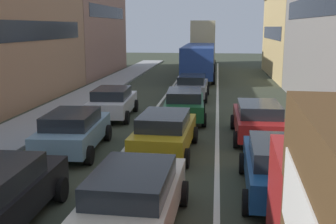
{
  "coord_description": "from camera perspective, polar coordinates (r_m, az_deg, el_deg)",
  "views": [
    {
      "loc": [
        1.62,
        -1.64,
        4.45
      ],
      "look_at": [
        0.0,
        12.0,
        1.6
      ],
      "focal_mm": 44.11,
      "sensor_mm": 36.0,
      "label": 1
    }
  ],
  "objects": [
    {
      "name": "sidewalk_left",
      "position": [
        23.6,
        -14.0,
        0.66
      ],
      "size": [
        2.6,
        64.0,
        0.14
      ],
      "primitive_type": "cube",
      "color": "#9E9E9E",
      "rests_on": "ground"
    },
    {
      "name": "wagon_right_lane_far",
      "position": [
        16.95,
        12.36,
        -1.01
      ],
      "size": [
        2.08,
        4.31,
        1.49
      ],
      "rotation": [
        0.0,
        0.0,
        1.58
      ],
      "color": "#A51E1E",
      "rests_on": "ground"
    },
    {
      "name": "sedan_left_lane_third",
      "position": [
        15.23,
        -12.96,
        -2.46
      ],
      "size": [
        2.25,
        4.39,
        1.49
      ],
      "rotation": [
        0.0,
        0.0,
        1.63
      ],
      "color": "#759EB7",
      "rests_on": "ground"
    },
    {
      "name": "building_row_left",
      "position": [
        28.5,
        -22.2,
        11.16
      ],
      "size": [
        7.2,
        43.9,
        10.8
      ],
      "rotation": [
        0.0,
        0.0,
        1.57
      ],
      "color": "gray",
      "rests_on": "ground"
    },
    {
      "name": "lane_stripe_right",
      "position": [
        22.09,
        6.84,
        0.02
      ],
      "size": [
        0.16,
        60.0,
        0.01
      ],
      "primitive_type": "cube",
      "color": "silver",
      "rests_on": "ground"
    },
    {
      "name": "hatchback_centre_lane_third",
      "position": [
        14.63,
        -0.45,
        -2.74
      ],
      "size": [
        2.21,
        4.37,
        1.49
      ],
      "rotation": [
        0.0,
        0.0,
        1.53
      ],
      "color": "#B29319",
      "rests_on": "ground"
    },
    {
      "name": "bus_far_queue_secondary",
      "position": [
        47.62,
        4.81,
        9.72
      ],
      "size": [
        3.07,
        10.58,
        5.06
      ],
      "rotation": [
        0.0,
        0.0,
        1.6
      ],
      "color": "#BFB793",
      "rests_on": "ground"
    },
    {
      "name": "coupe_centre_lane_fourth",
      "position": [
        19.94,
        2.29,
        1.15
      ],
      "size": [
        2.24,
        4.39,
        1.49
      ],
      "rotation": [
        0.0,
        0.0,
        1.62
      ],
      "color": "#19592D",
      "rests_on": "ground"
    },
    {
      "name": "sedan_centre_lane_second",
      "position": [
        9.2,
        -4.76,
        -11.72
      ],
      "size": [
        2.16,
        4.35,
        1.49
      ],
      "rotation": [
        0.0,
        0.0,
        1.54
      ],
      "color": "beige",
      "rests_on": "ground"
    },
    {
      "name": "bus_mid_queue_primary",
      "position": [
        35.55,
        4.32,
        7.34
      ],
      "size": [
        2.83,
        10.51,
        2.9
      ],
      "rotation": [
        0.0,
        0.0,
        1.57
      ],
      "color": "navy",
      "rests_on": "ground"
    },
    {
      "name": "sedan_centre_lane_fifth",
      "position": [
        25.92,
        3.32,
        3.59
      ],
      "size": [
        2.11,
        4.32,
        1.49
      ],
      "rotation": [
        0.0,
        0.0,
        1.56
      ],
      "color": "gray",
      "rests_on": "ground"
    },
    {
      "name": "sedan_left_lane_fourth",
      "position": [
        20.65,
        -7.66,
        1.42
      ],
      "size": [
        2.23,
        4.38,
        1.49
      ],
      "rotation": [
        0.0,
        0.0,
        1.62
      ],
      "color": "silver",
      "rests_on": "ground"
    },
    {
      "name": "lane_stripe_left",
      "position": [
        22.34,
        -1.91,
        0.23
      ],
      "size": [
        0.16,
        60.0,
        0.01
      ],
      "primitive_type": "cube",
      "color": "silver",
      "rests_on": "ground"
    },
    {
      "name": "sedan_right_lane_behind_truck",
      "position": [
        11.51,
        15.25,
        -7.21
      ],
      "size": [
        2.15,
        4.34,
        1.49
      ],
      "rotation": [
        0.0,
        0.0,
        1.55
      ],
      "color": "#194C8C",
      "rests_on": "ground"
    }
  ]
}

